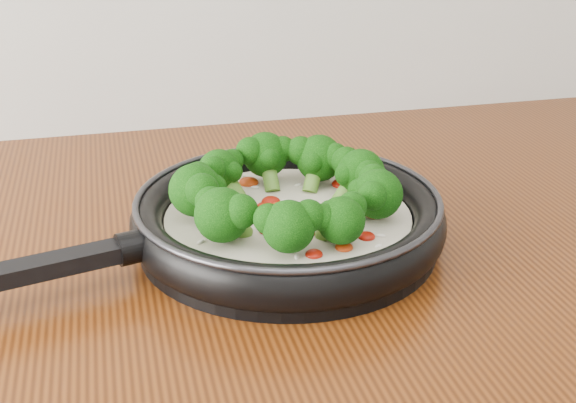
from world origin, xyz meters
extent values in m
cylinder|color=black|center=(-0.06, 1.06, 0.91)|extent=(0.39, 0.39, 0.01)
torus|color=black|center=(-0.06, 1.06, 0.93)|extent=(0.41, 0.41, 0.04)
torus|color=#2D2D33|center=(-0.06, 1.06, 0.95)|extent=(0.40, 0.40, 0.01)
cube|color=black|center=(-0.32, 0.99, 0.94)|extent=(0.20, 0.07, 0.02)
cylinder|color=black|center=(-0.23, 1.02, 0.94)|extent=(0.04, 0.04, 0.03)
cylinder|color=beige|center=(-0.06, 1.06, 0.92)|extent=(0.32, 0.32, 0.02)
ellipsoid|color=#A01307|center=(-0.06, 1.04, 0.94)|extent=(0.03, 0.03, 0.01)
ellipsoid|color=#A01307|center=(-0.08, 1.07, 0.94)|extent=(0.03, 0.03, 0.01)
ellipsoid|color=#BC340C|center=(-0.12, 1.09, 0.94)|extent=(0.04, 0.04, 0.01)
ellipsoid|color=#A01307|center=(0.00, 0.98, 0.94)|extent=(0.03, 0.03, 0.01)
ellipsoid|color=#A01307|center=(-0.09, 1.02, 0.94)|extent=(0.02, 0.02, 0.01)
ellipsoid|color=#BC340C|center=(-0.06, 1.00, 0.94)|extent=(0.03, 0.03, 0.01)
ellipsoid|color=#A01307|center=(-0.03, 1.03, 0.94)|extent=(0.03, 0.03, 0.01)
ellipsoid|color=#A01307|center=(-0.08, 1.09, 0.94)|extent=(0.02, 0.02, 0.01)
ellipsoid|color=#BC340C|center=(-0.07, 1.07, 0.94)|extent=(0.02, 0.02, 0.01)
ellipsoid|color=#A01307|center=(-0.03, 1.06, 0.94)|extent=(0.03, 0.03, 0.01)
ellipsoid|color=#A01307|center=(-0.06, 0.96, 0.94)|extent=(0.02, 0.02, 0.01)
ellipsoid|color=#BC340C|center=(-0.03, 0.96, 0.94)|extent=(0.03, 0.03, 0.01)
ellipsoid|color=#A01307|center=(-0.02, 1.05, 0.94)|extent=(0.03, 0.03, 0.01)
ellipsoid|color=#A01307|center=(0.02, 1.12, 0.94)|extent=(0.03, 0.03, 0.01)
ellipsoid|color=#BC340C|center=(-0.07, 1.07, 0.94)|extent=(0.03, 0.03, 0.01)
ellipsoid|color=#A01307|center=(-0.08, 1.01, 0.94)|extent=(0.03, 0.03, 0.01)
ellipsoid|color=#A01307|center=(0.03, 1.03, 0.94)|extent=(0.03, 0.03, 0.01)
ellipsoid|color=#BC340C|center=(-0.09, 1.15, 0.94)|extent=(0.03, 0.03, 0.01)
ellipsoid|color=#A01307|center=(-0.04, 1.05, 0.94)|extent=(0.03, 0.03, 0.01)
ellipsoid|color=#A01307|center=(-0.09, 1.02, 0.94)|extent=(0.03, 0.03, 0.01)
ellipsoid|color=white|center=(-0.03, 1.13, 0.94)|extent=(0.01, 0.01, 0.00)
ellipsoid|color=white|center=(-0.09, 1.17, 0.94)|extent=(0.01, 0.01, 0.00)
ellipsoid|color=white|center=(-0.15, 1.09, 0.94)|extent=(0.01, 0.01, 0.00)
ellipsoid|color=white|center=(-0.13, 1.07, 0.94)|extent=(0.01, 0.01, 0.00)
ellipsoid|color=white|center=(-0.08, 1.13, 0.94)|extent=(0.01, 0.01, 0.00)
ellipsoid|color=white|center=(-0.08, 0.96, 0.94)|extent=(0.01, 0.01, 0.00)
ellipsoid|color=white|center=(-0.15, 1.04, 0.93)|extent=(0.01, 0.01, 0.00)
ellipsoid|color=white|center=(-0.02, 1.04, 0.94)|extent=(0.01, 0.01, 0.00)
ellipsoid|color=white|center=(-0.07, 1.02, 0.93)|extent=(0.01, 0.01, 0.00)
ellipsoid|color=white|center=(0.00, 1.03, 0.94)|extent=(0.01, 0.01, 0.00)
ellipsoid|color=white|center=(-0.09, 1.05, 0.93)|extent=(0.01, 0.01, 0.00)
ellipsoid|color=white|center=(0.00, 0.96, 0.94)|extent=(0.01, 0.01, 0.00)
ellipsoid|color=white|center=(0.01, 1.14, 0.94)|extent=(0.01, 0.01, 0.00)
ellipsoid|color=white|center=(-0.15, 1.04, 0.94)|extent=(0.01, 0.01, 0.00)
ellipsoid|color=white|center=(0.00, 0.99, 0.93)|extent=(0.01, 0.01, 0.00)
ellipsoid|color=white|center=(0.01, 0.98, 0.94)|extent=(0.01, 0.01, 0.00)
ellipsoid|color=white|center=(-0.06, 0.99, 0.94)|extent=(0.01, 0.01, 0.00)
ellipsoid|color=white|center=(0.01, 1.12, 0.94)|extent=(0.01, 0.01, 0.00)
ellipsoid|color=white|center=(-0.17, 1.01, 0.94)|extent=(0.01, 0.01, 0.00)
ellipsoid|color=white|center=(-0.12, 1.13, 0.94)|extent=(0.01, 0.01, 0.00)
ellipsoid|color=white|center=(-0.06, 1.09, 0.94)|extent=(0.01, 0.01, 0.00)
ellipsoid|color=white|center=(-0.14, 1.11, 0.94)|extent=(0.01, 0.01, 0.00)
cylinder|color=#649831|center=(0.01, 1.08, 0.95)|extent=(0.04, 0.03, 0.04)
sphere|color=black|center=(0.03, 1.08, 0.96)|extent=(0.07, 0.07, 0.05)
sphere|color=black|center=(0.01, 1.10, 0.97)|extent=(0.04, 0.04, 0.03)
sphere|color=black|center=(0.03, 1.06, 0.97)|extent=(0.04, 0.04, 0.03)
sphere|color=black|center=(0.01, 1.08, 0.97)|extent=(0.03, 0.03, 0.03)
cylinder|color=#649831|center=(-0.02, 1.12, 0.95)|extent=(0.04, 0.04, 0.04)
sphere|color=black|center=(-0.01, 1.13, 0.97)|extent=(0.07, 0.07, 0.06)
sphere|color=black|center=(-0.03, 1.14, 0.97)|extent=(0.04, 0.04, 0.03)
sphere|color=black|center=(0.01, 1.12, 0.97)|extent=(0.04, 0.04, 0.03)
sphere|color=black|center=(-0.02, 1.12, 0.97)|extent=(0.03, 0.03, 0.03)
cylinder|color=#649831|center=(-0.07, 1.13, 0.95)|extent=(0.02, 0.04, 0.04)
sphere|color=black|center=(-0.07, 1.15, 0.97)|extent=(0.06, 0.06, 0.05)
sphere|color=black|center=(-0.09, 1.15, 0.98)|extent=(0.04, 0.04, 0.03)
sphere|color=black|center=(-0.05, 1.15, 0.98)|extent=(0.04, 0.04, 0.03)
sphere|color=black|center=(-0.07, 1.13, 0.97)|extent=(0.03, 0.03, 0.03)
cylinder|color=#649831|center=(-0.11, 1.11, 0.95)|extent=(0.04, 0.04, 0.04)
sphere|color=black|center=(-0.13, 1.13, 0.97)|extent=(0.06, 0.06, 0.05)
sphere|color=black|center=(-0.14, 1.11, 0.97)|extent=(0.04, 0.04, 0.03)
sphere|color=black|center=(-0.11, 1.14, 0.97)|extent=(0.03, 0.03, 0.03)
sphere|color=black|center=(-0.11, 1.11, 0.97)|extent=(0.03, 0.03, 0.02)
cylinder|color=#649831|center=(-0.14, 1.06, 0.95)|extent=(0.04, 0.02, 0.04)
sphere|color=black|center=(-0.16, 1.07, 0.97)|extent=(0.07, 0.07, 0.06)
sphere|color=black|center=(-0.16, 1.04, 0.98)|extent=(0.04, 0.04, 0.04)
sphere|color=black|center=(-0.16, 1.09, 0.98)|extent=(0.04, 0.04, 0.03)
sphere|color=black|center=(-0.14, 1.06, 0.97)|extent=(0.03, 0.03, 0.03)
cylinder|color=#649831|center=(-0.13, 1.01, 0.95)|extent=(0.04, 0.03, 0.04)
sphere|color=black|center=(-0.14, 1.00, 0.97)|extent=(0.07, 0.07, 0.05)
sphere|color=black|center=(-0.13, 0.99, 0.97)|extent=(0.04, 0.04, 0.03)
sphere|color=black|center=(-0.15, 1.02, 0.97)|extent=(0.04, 0.04, 0.03)
sphere|color=black|center=(-0.13, 1.01, 0.97)|extent=(0.03, 0.03, 0.03)
cylinder|color=#649831|center=(-0.08, 0.98, 0.95)|extent=(0.03, 0.04, 0.04)
sphere|color=black|center=(-0.09, 0.96, 0.97)|extent=(0.06, 0.06, 0.05)
sphere|color=black|center=(-0.07, 0.97, 0.97)|extent=(0.04, 0.04, 0.03)
sphere|color=black|center=(-0.10, 0.97, 0.97)|extent=(0.04, 0.04, 0.03)
sphere|color=black|center=(-0.08, 0.98, 0.97)|extent=(0.03, 0.03, 0.03)
cylinder|color=#649831|center=(-0.04, 0.99, 0.95)|extent=(0.03, 0.04, 0.04)
sphere|color=black|center=(-0.03, 0.97, 0.96)|extent=(0.06, 0.06, 0.05)
sphere|color=black|center=(-0.02, 0.98, 0.97)|extent=(0.04, 0.04, 0.03)
sphere|color=black|center=(-0.05, 0.97, 0.97)|extent=(0.03, 0.03, 0.03)
sphere|color=black|center=(-0.04, 0.99, 0.97)|extent=(0.03, 0.03, 0.02)
cylinder|color=#649831|center=(0.00, 1.02, 0.95)|extent=(0.04, 0.03, 0.04)
sphere|color=black|center=(0.02, 1.02, 0.97)|extent=(0.06, 0.06, 0.05)
sphere|color=black|center=(0.02, 1.04, 0.97)|extent=(0.04, 0.04, 0.03)
sphere|color=black|center=(0.01, 1.00, 0.97)|extent=(0.04, 0.04, 0.03)
sphere|color=black|center=(0.01, 1.02, 0.97)|extent=(0.03, 0.03, 0.03)
camera|label=1|loc=(-0.24, 0.35, 1.28)|focal=46.69mm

